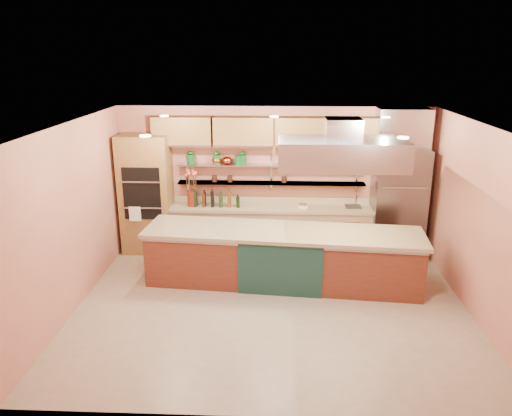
{
  "coord_description": "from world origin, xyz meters",
  "views": [
    {
      "loc": [
        0.05,
        -6.97,
        3.79
      ],
      "look_at": [
        -0.29,
        1.0,
        1.27
      ],
      "focal_mm": 35.0,
      "sensor_mm": 36.0,
      "label": 1
    }
  ],
  "objects_px": {
    "kitchen_scale": "(303,205)",
    "copper_kettle": "(227,160)",
    "green_canister": "(238,160)",
    "refrigerator": "(398,203)",
    "flower_vase": "(192,198)",
    "island": "(283,257)"
  },
  "relations": [
    {
      "from": "refrigerator",
      "to": "kitchen_scale",
      "type": "xyz_separation_m",
      "value": [
        -1.78,
        0.01,
        -0.07
      ]
    },
    {
      "from": "flower_vase",
      "to": "green_canister",
      "type": "distance_m",
      "value": 1.15
    },
    {
      "from": "green_canister",
      "to": "copper_kettle",
      "type": "bearing_deg",
      "value": 180.0
    },
    {
      "from": "kitchen_scale",
      "to": "copper_kettle",
      "type": "bearing_deg",
      "value": 149.72
    },
    {
      "from": "refrigerator",
      "to": "copper_kettle",
      "type": "height_order",
      "value": "refrigerator"
    },
    {
      "from": "refrigerator",
      "to": "kitchen_scale",
      "type": "bearing_deg",
      "value": 179.68
    },
    {
      "from": "refrigerator",
      "to": "flower_vase",
      "type": "bearing_deg",
      "value": 179.85
    },
    {
      "from": "green_canister",
      "to": "island",
      "type": "bearing_deg",
      "value": -61.17
    },
    {
      "from": "kitchen_scale",
      "to": "copper_kettle",
      "type": "distance_m",
      "value": 1.69
    },
    {
      "from": "island",
      "to": "copper_kettle",
      "type": "distance_m",
      "value": 2.3
    },
    {
      "from": "copper_kettle",
      "to": "refrigerator",
      "type": "bearing_deg",
      "value": -4.05
    },
    {
      "from": "copper_kettle",
      "to": "green_canister",
      "type": "distance_m",
      "value": 0.21
    },
    {
      "from": "island",
      "to": "kitchen_scale",
      "type": "distance_m",
      "value": 1.48
    },
    {
      "from": "kitchen_scale",
      "to": "copper_kettle",
      "type": "height_order",
      "value": "copper_kettle"
    },
    {
      "from": "refrigerator",
      "to": "island",
      "type": "distance_m",
      "value": 2.61
    },
    {
      "from": "kitchen_scale",
      "to": "green_canister",
      "type": "xyz_separation_m",
      "value": [
        -1.25,
        0.22,
        0.82
      ]
    },
    {
      "from": "kitchen_scale",
      "to": "green_canister",
      "type": "relative_size",
      "value": 1.02
    },
    {
      "from": "flower_vase",
      "to": "copper_kettle",
      "type": "distance_m",
      "value": 1.0
    },
    {
      "from": "flower_vase",
      "to": "refrigerator",
      "type": "bearing_deg",
      "value": -0.15
    },
    {
      "from": "island",
      "to": "green_canister",
      "type": "bearing_deg",
      "value": 124.17
    },
    {
      "from": "island",
      "to": "kitchen_scale",
      "type": "relative_size",
      "value": 27.25
    },
    {
      "from": "refrigerator",
      "to": "copper_kettle",
      "type": "distance_m",
      "value": 3.34
    }
  ]
}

